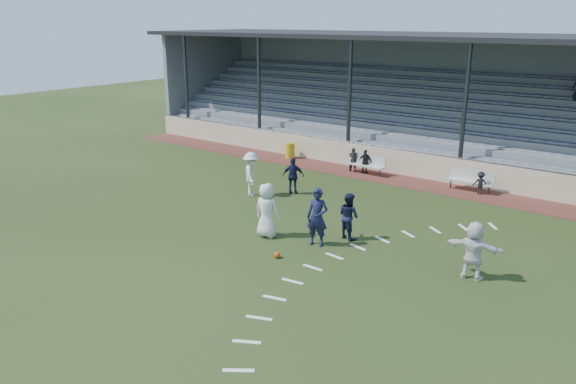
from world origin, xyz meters
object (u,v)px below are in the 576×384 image
Objects in this scene: player_white_lead at (267,210)px; player_navy_lead at (317,217)px; football at (277,255)px; bench_right at (471,178)px; bench_left at (366,162)px; trash_bin at (290,151)px.

player_white_lead is 1.90m from player_navy_lead.
bench_right is at bearing 77.94° from football.
bench_left is 9.48× the size of football.
player_navy_lead is (-1.94, -9.28, 0.41)m from bench_right.
trash_bin is 11.58m from player_white_lead.
bench_right is 1.01× the size of player_navy_lead.
bench_right reaches higher than football.
bench_left reaches higher than football.
bench_left is 9.56m from player_navy_lead.
trash_bin is 12.38m from player_navy_lead.
bench_left is at bearing 104.76° from football.
player_white_lead is 0.97× the size of player_navy_lead.
bench_right is 10.41m from player_white_lead.
player_white_lead is at bearing 138.92° from football.
trash_bin is 3.95× the size of football.
bench_right is at bearing -118.09° from player_white_lead.
trash_bin is at bearing -63.83° from player_white_lead.
trash_bin is 13.44m from football.
player_navy_lead reaches higher than player_white_lead.
bench_left is 4.93m from trash_bin.
player_navy_lead is at bearing -174.43° from player_white_lead.
bench_left is 1.00× the size of bench_right.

